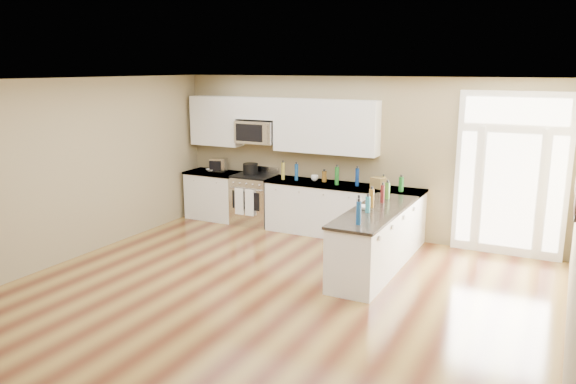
% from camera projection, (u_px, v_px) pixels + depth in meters
% --- Properties ---
extents(ground, '(8.00, 8.00, 0.00)m').
position_uv_depth(ground, '(241.00, 318.00, 6.76)').
color(ground, '#542917').
extents(room_shell, '(8.00, 8.00, 8.00)m').
position_uv_depth(room_shell, '(238.00, 179.00, 6.39)').
color(room_shell, '#897A56').
rests_on(room_shell, ground).
extents(back_cabinet_left, '(1.10, 0.66, 0.94)m').
position_uv_depth(back_cabinet_left, '(215.00, 196.00, 11.14)').
color(back_cabinet_left, silver).
rests_on(back_cabinet_left, ground).
extents(back_cabinet_right, '(2.85, 0.66, 0.94)m').
position_uv_depth(back_cabinet_right, '(343.00, 212.00, 9.94)').
color(back_cabinet_right, silver).
rests_on(back_cabinet_right, ground).
extents(peninsula_cabinet, '(0.69, 2.32, 0.94)m').
position_uv_depth(peninsula_cabinet, '(375.00, 243.00, 8.20)').
color(peninsula_cabinet, silver).
rests_on(peninsula_cabinet, ground).
extents(upper_cabinet_left, '(1.04, 0.33, 0.95)m').
position_uv_depth(upper_cabinet_left, '(217.00, 121.00, 10.95)').
color(upper_cabinet_left, silver).
rests_on(upper_cabinet_left, room_shell).
extents(upper_cabinet_right, '(1.94, 0.33, 0.95)m').
position_uv_depth(upper_cabinet_right, '(325.00, 126.00, 9.92)').
color(upper_cabinet_right, silver).
rests_on(upper_cabinet_right, room_shell).
extents(upper_cabinet_short, '(0.82, 0.33, 0.40)m').
position_uv_depth(upper_cabinet_short, '(258.00, 108.00, 10.48)').
color(upper_cabinet_short, silver).
rests_on(upper_cabinet_short, room_shell).
extents(microwave, '(0.78, 0.41, 0.42)m').
position_uv_depth(microwave, '(257.00, 132.00, 10.54)').
color(microwave, silver).
rests_on(microwave, room_shell).
extents(entry_door, '(1.70, 0.10, 2.60)m').
position_uv_depth(entry_door, '(511.00, 175.00, 8.78)').
color(entry_door, white).
rests_on(entry_door, ground).
extents(kitchen_range, '(0.77, 0.69, 1.08)m').
position_uv_depth(kitchen_range, '(254.00, 199.00, 10.73)').
color(kitchen_range, silver).
rests_on(kitchen_range, ground).
extents(stockpot, '(0.29, 0.29, 0.22)m').
position_uv_depth(stockpot, '(250.00, 168.00, 10.71)').
color(stockpot, black).
rests_on(stockpot, kitchen_range).
extents(toaster_oven, '(0.36, 0.31, 0.26)m').
position_uv_depth(toaster_oven, '(219.00, 165.00, 11.03)').
color(toaster_oven, silver).
rests_on(toaster_oven, back_cabinet_left).
extents(cardboard_box, '(0.27, 0.24, 0.18)m').
position_uv_depth(cardboard_box, '(378.00, 183.00, 9.52)').
color(cardboard_box, brown).
rests_on(cardboard_box, back_cabinet_right).
extents(bowl_left, '(0.26, 0.26, 0.05)m').
position_uv_depth(bowl_left, '(212.00, 170.00, 11.05)').
color(bowl_left, white).
rests_on(bowl_left, back_cabinet_left).
extents(bowl_peninsula, '(0.21, 0.21, 0.06)m').
position_uv_depth(bowl_peninsula, '(364.00, 207.00, 8.12)').
color(bowl_peninsula, white).
rests_on(bowl_peninsula, peninsula_cabinet).
extents(cup_counter, '(0.14, 0.14, 0.10)m').
position_uv_depth(cup_counter, '(315.00, 178.00, 10.15)').
color(cup_counter, white).
rests_on(cup_counter, back_cabinet_right).
extents(counter_bottles, '(2.33, 2.44, 0.32)m').
position_uv_depth(counter_bottles, '(353.00, 187.00, 8.99)').
color(counter_bottles, '#19591E').
rests_on(counter_bottles, back_cabinet_right).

